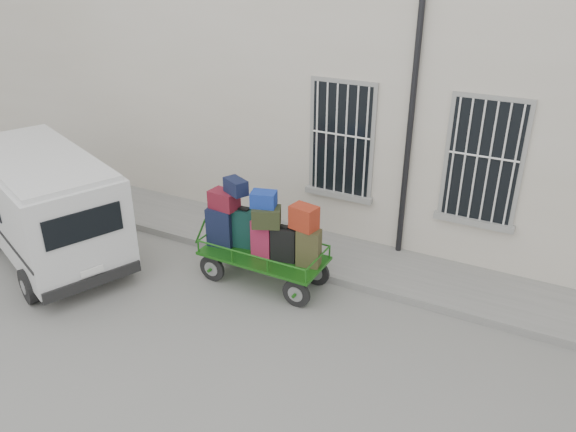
# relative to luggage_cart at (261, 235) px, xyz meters

# --- Properties ---
(ground) EXTENTS (80.00, 80.00, 0.00)m
(ground) POSITION_rel_luggage_cart_xyz_m (1.03, -0.83, -0.98)
(ground) COLOR slate
(ground) RESTS_ON ground
(building) EXTENTS (24.00, 5.15, 6.00)m
(building) POSITION_rel_luggage_cart_xyz_m (1.03, 4.66, 2.02)
(building) COLOR beige
(building) RESTS_ON ground
(sidewalk) EXTENTS (24.00, 1.70, 0.15)m
(sidewalk) POSITION_rel_luggage_cart_xyz_m (1.03, 1.37, -0.90)
(sidewalk) COLOR slate
(sidewalk) RESTS_ON ground
(luggage_cart) EXTENTS (2.71, 1.07, 1.95)m
(luggage_cart) POSITION_rel_luggage_cart_xyz_m (0.00, 0.00, 0.00)
(luggage_cart) COLOR black
(luggage_cart) RESTS_ON ground
(van) EXTENTS (4.59, 3.27, 2.15)m
(van) POSITION_rel_luggage_cart_xyz_m (-4.20, -1.12, 0.25)
(van) COLOR silver
(van) RESTS_ON ground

